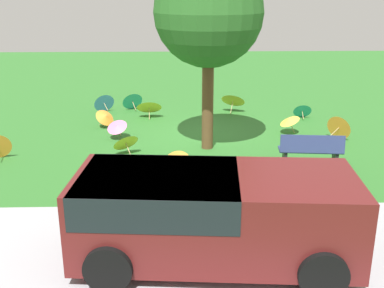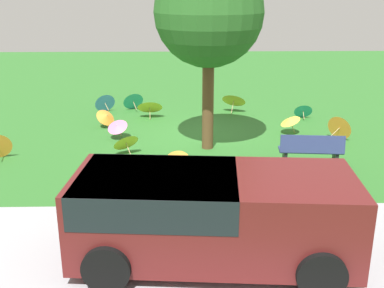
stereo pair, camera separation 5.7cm
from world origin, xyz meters
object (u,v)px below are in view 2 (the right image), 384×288
at_px(parasol_teal_3, 133,100).
at_px(van_dark, 204,211).
at_px(parasol_yellow_0, 290,120).
at_px(parasol_orange_0, 173,168).
at_px(park_bench, 311,150).
at_px(shade_tree, 209,13).
at_px(parasol_yellow_2, 125,141).
at_px(parasol_blue_0, 104,102).
at_px(parasol_orange_2, 340,127).
at_px(parasol_yellow_5, 150,106).
at_px(parasol_yellow_1, 234,99).
at_px(parasol_teal_1, 303,110).
at_px(parasol_pink_0, 117,126).
at_px(parasol_orange_3, 106,117).

bearing_deg(parasol_teal_3, van_dark, 101.86).
relative_size(van_dark, parasol_yellow_0, 6.24).
height_order(van_dark, parasol_orange_0, van_dark).
xyz_separation_m(park_bench, shade_tree, (2.54, -1.63, 3.29)).
bearing_deg(parasol_yellow_2, parasol_yellow_0, -160.91).
bearing_deg(parasol_blue_0, parasol_orange_2, 155.60).
distance_m(parasol_orange_0, parasol_yellow_5, 6.09).
distance_m(parasol_yellow_0, parasol_yellow_1, 3.15).
relative_size(van_dark, parasol_orange_0, 4.17).
distance_m(parasol_blue_0, parasol_yellow_1, 4.77).
xyz_separation_m(parasol_teal_1, parasol_yellow_2, (5.82, 3.54, 0.08)).
xyz_separation_m(park_bench, parasol_teal_1, (-0.98, -4.73, -0.17)).
relative_size(parasol_teal_1, parasol_teal_3, 0.75).
height_order(park_bench, parasol_teal_3, park_bench).
height_order(parasol_teal_1, parasol_orange_2, parasol_orange_2).
height_order(parasol_blue_0, parasol_yellow_1, parasol_yellow_1).
bearing_deg(parasol_teal_3, parasol_pink_0, 87.71).
bearing_deg(parasol_yellow_2, park_bench, 166.21).
xyz_separation_m(parasol_teal_1, parasol_yellow_1, (2.31, -0.98, 0.20)).
xyz_separation_m(van_dark, parasol_yellow_2, (1.91, -5.38, -0.54)).
bearing_deg(parasol_teal_1, parasol_teal_3, -12.63).
height_order(parasol_orange_0, parasol_pink_0, parasol_orange_0).
bearing_deg(parasol_yellow_0, parasol_orange_2, 157.76).
relative_size(parasol_orange_0, parasol_orange_3, 1.37).
xyz_separation_m(van_dark, parasol_teal_3, (2.16, -10.28, -0.56)).
relative_size(park_bench, parasol_orange_2, 2.07).
relative_size(parasol_teal_3, parasol_yellow_2, 0.96).
bearing_deg(parasol_orange_3, parasol_teal_3, -105.95).
xyz_separation_m(parasol_blue_0, parasol_yellow_0, (-6.21, 2.88, 0.08)).
distance_m(parasol_blue_0, parasol_pink_0, 3.35).
xyz_separation_m(parasol_pink_0, parasol_yellow_1, (-3.90, -3.17, 0.10)).
height_order(parasol_blue_0, parasol_orange_0, parasol_orange_0).
bearing_deg(parasol_yellow_1, parasol_teal_3, -5.76).
relative_size(van_dark, parasol_yellow_5, 5.22).
relative_size(parasol_orange_2, parasol_orange_3, 0.96).
bearing_deg(parasol_blue_0, parasol_yellow_0, 155.12).
xyz_separation_m(van_dark, shade_tree, (-0.39, -5.82, 2.84)).
bearing_deg(park_bench, parasol_yellow_5, -48.64).
height_order(shade_tree, parasol_orange_0, shade_tree).
distance_m(parasol_orange_0, parasol_yellow_0, 5.33).
height_order(shade_tree, parasol_yellow_5, shade_tree).
distance_m(park_bench, parasol_blue_0, 8.41).
bearing_deg(shade_tree, parasol_orange_0, 70.38).
relative_size(parasol_orange_2, parasol_yellow_1, 0.73).
distance_m(parasol_yellow_0, parasol_orange_2, 1.53).
xyz_separation_m(parasol_yellow_0, parasol_yellow_1, (1.43, -2.80, 0.04)).
bearing_deg(parasol_yellow_5, parasol_orange_2, 155.73).
bearing_deg(parasol_teal_1, parasol_yellow_5, -2.78).
height_order(parasol_yellow_0, parasol_teal_3, parasol_teal_3).
bearing_deg(parasol_pink_0, shade_tree, 161.20).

